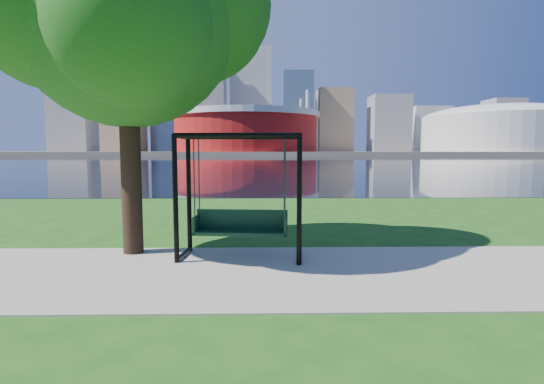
{
  "coord_description": "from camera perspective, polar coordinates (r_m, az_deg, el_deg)",
  "views": [
    {
      "loc": [
        -0.0,
        -8.13,
        2.25
      ],
      "look_at": [
        0.15,
        0.0,
        1.46
      ],
      "focal_mm": 28.0,
      "sensor_mm": 36.0,
      "label": 1
    }
  ],
  "objects": [
    {
      "name": "park_tree",
      "position": [
        10.17,
        -19.26,
        22.37
      ],
      "size": [
        6.08,
        5.5,
        7.56
      ],
      "color": "black",
      "rests_on": "ground"
    },
    {
      "name": "river",
      "position": [
        110.15,
        -1.1,
        4.34
      ],
      "size": [
        900.0,
        180.0,
        0.02
      ],
      "primitive_type": "cube",
      "color": "black",
      "rests_on": "ground"
    },
    {
      "name": "path",
      "position": [
        7.95,
        -1.05,
        -10.8
      ],
      "size": [
        120.0,
        4.0,
        0.03
      ],
      "primitive_type": "cube",
      "color": "#9E937F",
      "rests_on": "ground"
    },
    {
      "name": "stadium",
      "position": [
        243.63,
        -3.49,
        8.31
      ],
      "size": [
        83.0,
        83.0,
        32.0
      ],
      "color": "maroon",
      "rests_on": "far_bank"
    },
    {
      "name": "skyline",
      "position": [
        329.28,
        -1.87,
        11.36
      ],
      "size": [
        392.0,
        66.0,
        96.5
      ],
      "color": "gray",
      "rests_on": "far_bank"
    },
    {
      "name": "swing",
      "position": [
        8.83,
        -4.23,
        -0.94
      ],
      "size": [
        2.63,
        1.32,
        2.6
      ],
      "rotation": [
        0.0,
        0.0,
        -0.09
      ],
      "color": "black",
      "rests_on": "ground"
    },
    {
      "name": "ground",
      "position": [
        8.44,
        -1.05,
        -9.94
      ],
      "size": [
        900.0,
        900.0,
        0.0
      ],
      "primitive_type": "plane",
      "color": "#1E5114",
      "rests_on": "ground"
    },
    {
      "name": "arena",
      "position": [
        278.43,
        28.18,
        7.66
      ],
      "size": [
        84.0,
        84.0,
        26.56
      ],
      "color": "beige",
      "rests_on": "far_bank"
    },
    {
      "name": "far_bank",
      "position": [
        314.13,
        -1.11,
        5.27
      ],
      "size": [
        900.0,
        228.0,
        2.0
      ],
      "primitive_type": "cube",
      "color": "#937F60",
      "rests_on": "ground"
    }
  ]
}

